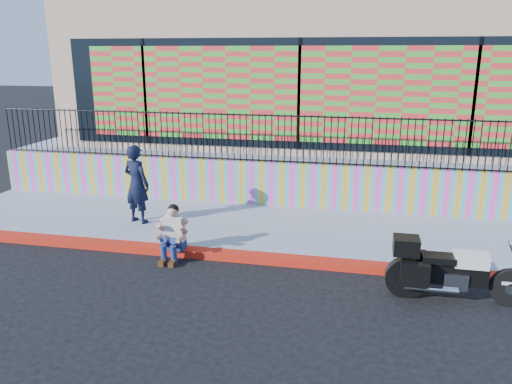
# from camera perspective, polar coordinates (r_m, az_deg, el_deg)

# --- Properties ---
(ground) EXTENTS (90.00, 90.00, 0.00)m
(ground) POSITION_cam_1_polar(r_m,az_deg,el_deg) (9.69, 1.43, -8.04)
(ground) COLOR black
(ground) RESTS_ON ground
(red_curb) EXTENTS (16.00, 0.30, 0.15)m
(red_curb) POSITION_cam_1_polar(r_m,az_deg,el_deg) (9.66, 1.43, -7.63)
(red_curb) COLOR #B10C0F
(red_curb) RESTS_ON ground
(sidewalk) EXTENTS (16.00, 3.00, 0.15)m
(sidewalk) POSITION_cam_1_polar(r_m,az_deg,el_deg) (11.17, 3.00, -4.34)
(sidewalk) COLOR #9198AE
(sidewalk) RESTS_ON ground
(mural_wall) EXTENTS (16.00, 0.20, 1.10)m
(mural_wall) POSITION_cam_1_polar(r_m,az_deg,el_deg) (12.49, 4.20, 0.83)
(mural_wall) COLOR #FF43B4
(mural_wall) RESTS_ON sidewalk
(metal_fence) EXTENTS (15.80, 0.04, 1.20)m
(metal_fence) POSITION_cam_1_polar(r_m,az_deg,el_deg) (12.25, 4.31, 6.04)
(metal_fence) COLOR black
(metal_fence) RESTS_ON mural_wall
(elevated_platform) EXTENTS (16.00, 10.00, 1.25)m
(elevated_platform) POSITION_cam_1_polar(r_m,az_deg,el_deg) (17.45, 6.52, 4.80)
(elevated_platform) COLOR #9198AE
(elevated_platform) RESTS_ON ground
(storefront_building) EXTENTS (14.00, 8.06, 4.00)m
(storefront_building) POSITION_cam_1_polar(r_m,az_deg,el_deg) (16.94, 6.72, 13.41)
(storefront_building) COLOR tan
(storefront_building) RESTS_ON elevated_platform
(police_motorcycle) EXTENTS (2.20, 0.73, 1.37)m
(police_motorcycle) POSITION_cam_1_polar(r_m,az_deg,el_deg) (8.69, 21.90, -8.01)
(police_motorcycle) COLOR black
(police_motorcycle) RESTS_ON ground
(police_officer) EXTENTS (0.75, 0.60, 1.79)m
(police_officer) POSITION_cam_1_polar(r_m,az_deg,el_deg) (11.50, -13.48, 0.89)
(police_officer) COLOR black
(police_officer) RESTS_ON sidewalk
(seated_man) EXTENTS (0.54, 0.71, 1.06)m
(seated_man) POSITION_cam_1_polar(r_m,az_deg,el_deg) (9.77, -9.59, -5.20)
(seated_man) COLOR navy
(seated_man) RESTS_ON ground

